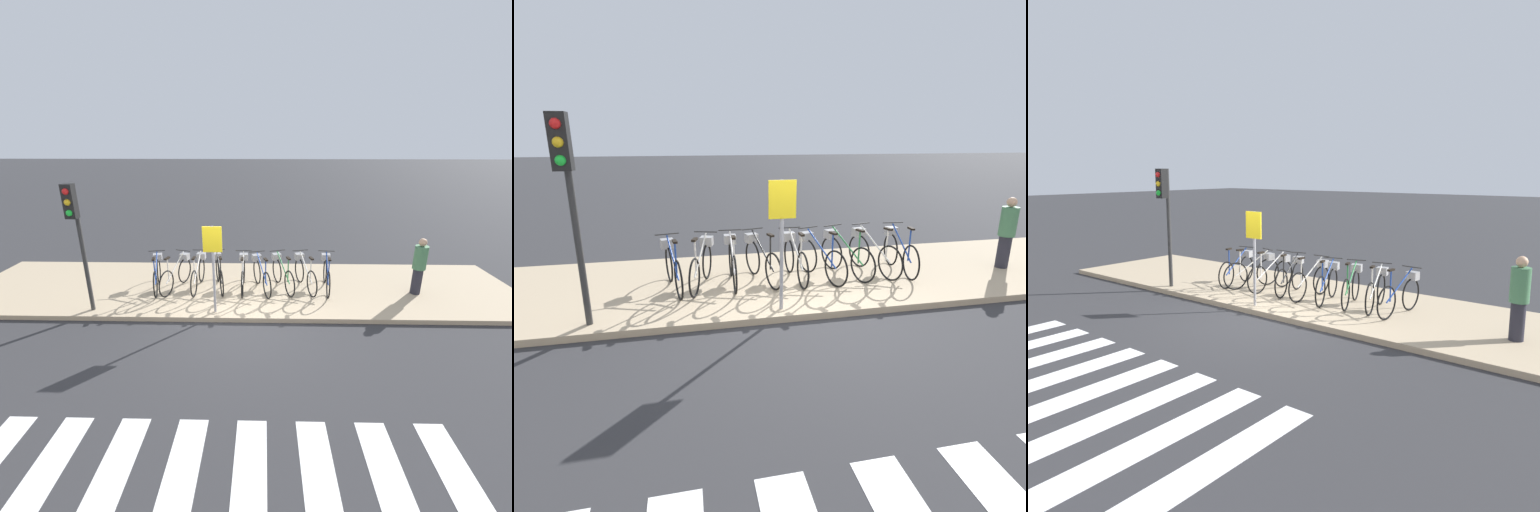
% 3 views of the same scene
% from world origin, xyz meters
% --- Properties ---
extents(ground_plane, '(120.00, 120.00, 0.00)m').
position_xyz_m(ground_plane, '(0.00, 0.00, 0.00)').
color(ground_plane, '#2D2D30').
extents(sidewalk, '(15.30, 3.66, 0.12)m').
position_xyz_m(sidewalk, '(0.00, 1.83, 0.06)').
color(sidewalk, tan).
rests_on(sidewalk, ground_plane).
extents(parked_bicycle_0, '(0.51, 1.69, 1.05)m').
position_xyz_m(parked_bicycle_0, '(-2.35, 1.64, 0.58)').
color(parked_bicycle_0, black).
rests_on(parked_bicycle_0, sidewalk).
extents(parked_bicycle_1, '(0.62, 1.66, 1.05)m').
position_xyz_m(parked_bicycle_1, '(-1.79, 1.69, 0.58)').
color(parked_bicycle_1, black).
rests_on(parked_bicycle_1, sidewalk).
extents(parked_bicycle_2, '(0.46, 1.72, 1.05)m').
position_xyz_m(parked_bicycle_2, '(-1.21, 1.73, 0.58)').
color(parked_bicycle_2, black).
rests_on(parked_bicycle_2, sidewalk).
extents(parked_bicycle_3, '(0.57, 1.67, 1.05)m').
position_xyz_m(parked_bicycle_3, '(-0.63, 1.75, 0.58)').
color(parked_bicycle_3, black).
rests_on(parked_bicycle_3, sidewalk).
extents(parked_bicycle_4, '(0.46, 1.72, 1.05)m').
position_xyz_m(parked_bicycle_4, '(0.05, 1.70, 0.58)').
color(parked_bicycle_4, black).
rests_on(parked_bicycle_4, sidewalk).
extents(parked_bicycle_5, '(0.63, 1.65, 1.05)m').
position_xyz_m(parked_bicycle_5, '(0.54, 1.65, 0.58)').
color(parked_bicycle_5, black).
rests_on(parked_bicycle_5, sidewalk).
extents(parked_bicycle_6, '(0.65, 1.65, 1.05)m').
position_xyz_m(parked_bicycle_6, '(1.13, 1.75, 0.58)').
color(parked_bicycle_6, black).
rests_on(parked_bicycle_6, sidewalk).
extents(parked_bicycle_7, '(0.57, 1.67, 1.05)m').
position_xyz_m(parked_bicycle_7, '(1.76, 1.78, 0.58)').
color(parked_bicycle_7, black).
rests_on(parked_bicycle_7, sidewalk).
extents(parked_bicycle_8, '(0.46, 1.71, 1.05)m').
position_xyz_m(parked_bicycle_8, '(2.37, 1.73, 0.58)').
color(parked_bicycle_8, black).
rests_on(parked_bicycle_8, sidewalk).
extents(pedestrian, '(0.34, 0.34, 1.55)m').
position_xyz_m(pedestrian, '(4.75, 1.47, 0.93)').
color(pedestrian, '#23232D').
rests_on(pedestrian, sidewalk).
extents(traffic_light, '(0.24, 0.40, 3.10)m').
position_xyz_m(traffic_light, '(-3.59, 0.23, 2.36)').
color(traffic_light, '#2D2D2D').
rests_on(traffic_light, sidewalk).
extents(sign_post, '(0.44, 0.07, 2.15)m').
position_xyz_m(sign_post, '(-0.55, 0.29, 1.59)').
color(sign_post, '#99999E').
rests_on(sign_post, sidewalk).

